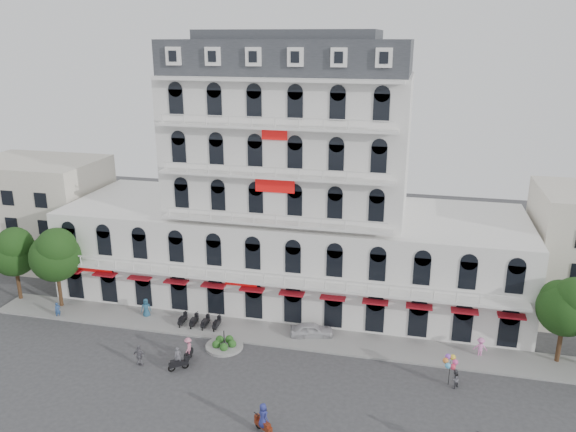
% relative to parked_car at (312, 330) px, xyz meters
% --- Properties ---
extents(ground, '(120.00, 120.00, 0.00)m').
position_rel_parked_car_xyz_m(ground, '(-3.87, -9.50, -0.65)').
color(ground, '#38383A').
rests_on(ground, ground).
extents(sidewalk, '(53.00, 4.00, 0.16)m').
position_rel_parked_car_xyz_m(sidewalk, '(-3.87, -0.50, -0.57)').
color(sidewalk, gray).
rests_on(sidewalk, ground).
extents(main_building, '(45.00, 15.00, 25.80)m').
position_rel_parked_car_xyz_m(main_building, '(-3.87, 8.50, 9.31)').
color(main_building, silver).
rests_on(main_building, ground).
extents(flank_building_west, '(14.00, 10.00, 12.00)m').
position_rel_parked_car_xyz_m(flank_building_west, '(-33.87, 10.50, 5.35)').
color(flank_building_west, beige).
rests_on(flank_building_west, ground).
extents(traffic_island, '(3.20, 3.20, 1.60)m').
position_rel_parked_car_xyz_m(traffic_island, '(-6.87, -3.50, -0.39)').
color(traffic_island, gray).
rests_on(traffic_island, ground).
extents(parked_scooter_row, '(4.40, 1.80, 1.10)m').
position_rel_parked_car_xyz_m(parked_scooter_row, '(-10.22, -0.70, -0.65)').
color(parked_scooter_row, black).
rests_on(parked_scooter_row, ground).
extents(tree_west_outer, '(4.50, 4.48, 7.76)m').
position_rel_parked_car_xyz_m(tree_west_outer, '(-29.81, 0.48, 4.70)').
color(tree_west_outer, '#382314').
rests_on(tree_west_outer, ground).
extents(tree_west_inner, '(4.76, 4.76, 8.25)m').
position_rel_parked_car_xyz_m(tree_west_inner, '(-24.81, -0.02, 5.04)').
color(tree_west_inner, '#382314').
rests_on(tree_west_inner, ground).
extents(tree_east_inner, '(4.40, 4.37, 7.57)m').
position_rel_parked_car_xyz_m(tree_east_inner, '(20.19, 0.48, 4.57)').
color(tree_east_inner, '#382314').
rests_on(tree_east_inner, ground).
extents(parked_car, '(4.06, 2.42, 1.29)m').
position_rel_parked_car_xyz_m(parked_car, '(0.00, 0.00, 0.00)').
color(parked_car, silver).
rests_on(parked_car, ground).
extents(rider_west, '(1.42, 1.19, 2.01)m').
position_rel_parked_car_xyz_m(rider_west, '(-9.27, -7.52, 0.22)').
color(rider_west, black).
rests_on(rider_west, ground).
extents(rider_east, '(1.46, 1.15, 2.24)m').
position_rel_parked_car_xyz_m(rider_east, '(-0.74, -13.10, 0.48)').
color(rider_east, maroon).
rests_on(rider_east, ground).
extents(rider_center, '(0.73, 1.70, 2.11)m').
position_rel_parked_car_xyz_m(rider_center, '(-8.99, -6.11, 0.46)').
color(rider_center, black).
rests_on(rider_center, ground).
extents(pedestrian_left, '(1.07, 0.89, 1.87)m').
position_rel_parked_car_xyz_m(pedestrian_left, '(-15.83, 0.00, 0.29)').
color(pedestrian_left, '#255370').
rests_on(pedestrian_left, ground).
extents(pedestrian_mid, '(1.07, 0.53, 1.77)m').
position_rel_parked_car_xyz_m(pedestrian_mid, '(-12.55, -7.63, 0.24)').
color(pedestrian_mid, slate).
rests_on(pedestrian_mid, ground).
extents(pedestrian_right, '(1.13, 0.68, 1.72)m').
position_rel_parked_car_xyz_m(pedestrian_right, '(14.12, 0.00, 0.21)').
color(pedestrian_right, '#F481CE').
rests_on(pedestrian_right, ground).
extents(pedestrian_far, '(0.62, 0.66, 1.52)m').
position_rel_parked_car_xyz_m(pedestrian_far, '(-23.87, -1.99, 0.11)').
color(pedestrian_far, navy).
rests_on(pedestrian_far, ground).
extents(balloon_vendor, '(1.42, 1.29, 2.45)m').
position_rel_parked_car_xyz_m(balloon_vendor, '(11.70, -4.84, 0.66)').
color(balloon_vendor, '#54535B').
rests_on(balloon_vendor, ground).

